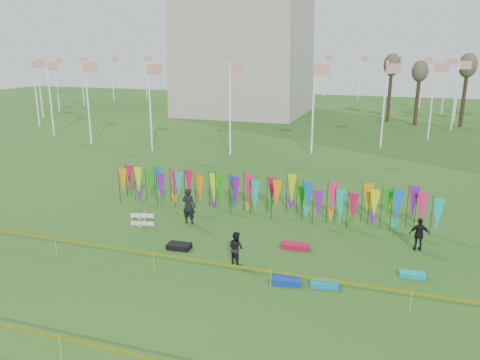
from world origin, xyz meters
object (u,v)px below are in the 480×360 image
(person_left, at_px, (189,206))
(kite_bag_black, at_px, (179,246))
(person_right, at_px, (419,234))
(kite_bag_red, at_px, (295,246))
(kite_bag_blue, at_px, (286,280))
(person_mid, at_px, (236,248))
(kite_bag_teal, at_px, (412,275))
(kite_bag_turquoise, at_px, (325,284))
(box_kite, at_px, (142,220))

(person_left, distance_m, kite_bag_black, 3.42)
(person_left, relative_size, person_right, 1.25)
(person_left, height_order, kite_bag_red, person_left)
(person_right, distance_m, kite_bag_blue, 7.22)
(person_left, distance_m, person_mid, 5.56)
(person_left, bearing_deg, kite_bag_black, 106.37)
(person_right, height_order, kite_bag_teal, person_right)
(kite_bag_teal, bearing_deg, kite_bag_turquoise, -149.28)
(box_kite, bearing_deg, kite_bag_teal, -6.60)
(kite_bag_blue, relative_size, kite_bag_red, 0.92)
(kite_bag_red, bearing_deg, person_mid, -130.06)
(kite_bag_black, relative_size, kite_bag_teal, 1.08)
(person_mid, bearing_deg, kite_bag_blue, -175.41)
(kite_bag_black, bearing_deg, person_left, 106.41)
(kite_bag_red, bearing_deg, kite_bag_teal, -13.87)
(person_right, distance_m, kite_bag_teal, 2.98)
(kite_bag_blue, bearing_deg, kite_bag_black, 162.97)
(person_mid, xyz_separation_m, kite_bag_red, (2.08, 2.47, -0.64))
(box_kite, bearing_deg, kite_bag_blue, -23.45)
(person_left, xyz_separation_m, person_right, (11.52, 0.21, -0.20))
(kite_bag_turquoise, relative_size, kite_bag_blue, 0.93)
(person_mid, bearing_deg, box_kite, 2.82)
(person_right, bearing_deg, person_left, -9.72)
(kite_bag_turquoise, xyz_separation_m, kite_bag_black, (-7.00, 1.46, 0.02))
(person_mid, relative_size, kite_bag_blue, 1.29)
(kite_bag_red, bearing_deg, person_right, 16.36)
(kite_bag_turquoise, bearing_deg, box_kite, 160.89)
(kite_bag_turquoise, bearing_deg, kite_bag_blue, -171.59)
(person_mid, xyz_separation_m, person_right, (7.54, 4.07, 0.03))
(box_kite, height_order, person_right, person_right)
(person_mid, relative_size, kite_bag_black, 1.38)
(person_mid, xyz_separation_m, kite_bag_turquoise, (3.95, -0.77, -0.64))
(kite_bag_blue, bearing_deg, person_right, 44.76)
(kite_bag_blue, bearing_deg, box_kite, 156.55)
(box_kite, height_order, person_left, person_left)
(kite_bag_turquoise, bearing_deg, kite_bag_black, 168.26)
(kite_bag_blue, distance_m, kite_bag_red, 3.48)
(kite_bag_turquoise, relative_size, kite_bag_teal, 1.07)
(kite_bag_teal, bearing_deg, box_kite, 173.40)
(person_left, relative_size, kite_bag_blue, 1.69)
(box_kite, height_order, kite_bag_black, box_kite)
(kite_bag_black, bearing_deg, person_mid, -12.72)
(kite_bag_red, xyz_separation_m, kite_bag_black, (-5.13, -1.78, 0.01))
(kite_bag_teal, bearing_deg, kite_bag_black, -177.21)
(kite_bag_turquoise, xyz_separation_m, kite_bag_blue, (-1.52, -0.22, 0.01))
(kite_bag_turquoise, height_order, kite_bag_blue, kite_bag_blue)
(box_kite, distance_m, person_left, 2.54)
(box_kite, distance_m, kite_bag_blue, 9.39)
(person_left, distance_m, kite_bag_red, 6.28)
(box_kite, relative_size, kite_bag_blue, 0.60)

